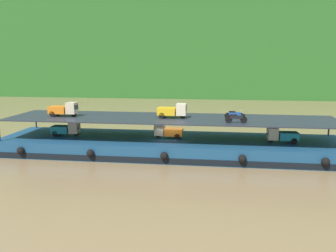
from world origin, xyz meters
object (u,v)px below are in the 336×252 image
at_px(mini_truck_upper_mid, 173,111).
at_px(motorcycle_upper_port, 236,118).
at_px(mini_truck_upper_stern, 64,109).
at_px(mini_truck_lower_aft, 168,131).
at_px(mini_truck_lower_stern, 66,129).
at_px(cargo_barge, 170,146).
at_px(mini_truck_lower_mid, 282,135).
at_px(motorcycle_upper_centre, 235,115).

relative_size(mini_truck_upper_mid, motorcycle_upper_port, 1.45).
bearing_deg(mini_truck_upper_stern, mini_truck_upper_mid, 2.33).
relative_size(mini_truck_lower_aft, mini_truck_upper_mid, 1.00).
xyz_separation_m(mini_truck_lower_stern, motorcycle_upper_port, (16.48, -1.90, 1.74)).
distance_m(cargo_barge, mini_truck_lower_stern, 10.53).
bearing_deg(mini_truck_lower_mid, mini_truck_lower_aft, 177.35).
distance_m(cargo_barge, mini_truck_upper_mid, 3.45).
xyz_separation_m(mini_truck_lower_aft, motorcycle_upper_port, (6.26, -2.12, 1.74)).
relative_size(mini_truck_lower_mid, mini_truck_upper_stern, 1.00).
bearing_deg(mini_truck_lower_aft, cargo_barge, -24.75).
bearing_deg(cargo_barge, motorcycle_upper_centre, 0.25).
distance_m(mini_truck_lower_stern, motorcycle_upper_centre, 16.56).
xyz_separation_m(mini_truck_lower_stern, mini_truck_lower_aft, (10.22, 0.22, 0.00)).
bearing_deg(mini_truck_lower_stern, motorcycle_upper_centre, 0.54).
bearing_deg(mini_truck_lower_stern, cargo_barge, 0.70).
height_order(mini_truck_lower_stern, motorcycle_upper_port, motorcycle_upper_port).
relative_size(mini_truck_lower_stern, mini_truck_lower_aft, 1.00).
xyz_separation_m(mini_truck_upper_stern, motorcycle_upper_port, (16.49, -1.61, -0.26)).
relative_size(mini_truck_lower_mid, motorcycle_upper_port, 1.46).
xyz_separation_m(mini_truck_lower_mid, mini_truck_upper_mid, (-10.08, 0.41, 2.00)).
bearing_deg(mini_truck_upper_mid, motorcycle_upper_port, -19.36).
bearing_deg(motorcycle_upper_centre, mini_truck_lower_aft, 179.36).
distance_m(motorcycle_upper_port, motorcycle_upper_centre, 2.05).
xyz_separation_m(mini_truck_lower_stern, motorcycle_upper_centre, (16.47, 0.15, 1.74)).
relative_size(mini_truck_lower_stern, motorcycle_upper_centre, 1.45).
height_order(mini_truck_upper_stern, mini_truck_upper_mid, same).
relative_size(cargo_barge, motorcycle_upper_centre, 17.27).
height_order(mini_truck_lower_mid, mini_truck_upper_stern, mini_truck_upper_stern).
bearing_deg(motorcycle_upper_port, mini_truck_upper_mid, 160.64).
xyz_separation_m(cargo_barge, mini_truck_lower_stern, (-10.43, -0.13, 1.44)).
height_order(mini_truck_upper_mid, motorcycle_upper_port, mini_truck_upper_mid).
height_order(mini_truck_lower_aft, mini_truck_upper_stern, mini_truck_upper_stern).
distance_m(mini_truck_lower_mid, mini_truck_upper_stern, 20.85).
distance_m(mini_truck_lower_stern, mini_truck_lower_aft, 10.22).
height_order(motorcycle_upper_port, motorcycle_upper_centre, same).
bearing_deg(motorcycle_upper_centre, mini_truck_upper_mid, -179.93).
height_order(mini_truck_lower_aft, motorcycle_upper_port, motorcycle_upper_port).
distance_m(cargo_barge, mini_truck_lower_aft, 1.46).
distance_m(mini_truck_lower_stern, mini_truck_lower_mid, 20.75).
height_order(mini_truck_lower_mid, motorcycle_upper_centre, motorcycle_upper_centre).
distance_m(mini_truck_lower_aft, motorcycle_upper_port, 6.83).
relative_size(cargo_barge, mini_truck_upper_mid, 11.86).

